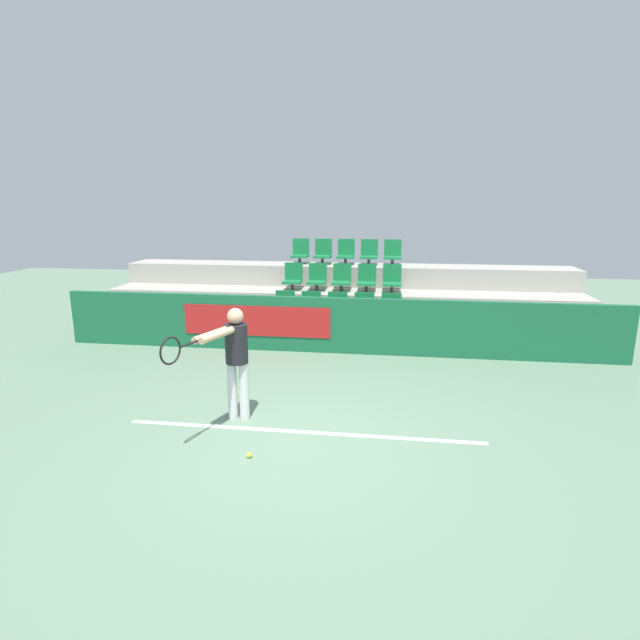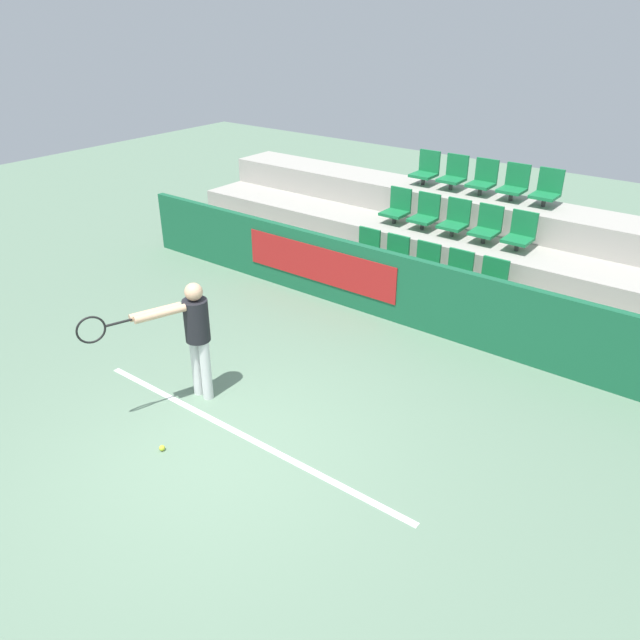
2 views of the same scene
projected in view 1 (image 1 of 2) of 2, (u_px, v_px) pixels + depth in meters
ground_plane at (297, 445)px, 6.10m from camera, size 30.00×30.00×0.00m
court_baseline at (302, 432)px, 6.44m from camera, size 4.66×0.08×0.01m
barrier_wall at (332, 325)px, 9.74m from camera, size 10.97×0.14×1.10m
bleacher_tier_front at (336, 333)px, 10.35m from camera, size 10.57×0.97×0.48m
bleacher_tier_middle at (341, 312)px, 11.23m from camera, size 10.57×0.97×0.96m
bleacher_tier_back at (345, 294)px, 12.10m from camera, size 10.57×0.97×1.44m
stadium_chair_0 at (284, 307)px, 10.51m from camera, size 0.41×0.43×0.59m
stadium_chair_1 at (310, 308)px, 10.43m from camera, size 0.41×0.43×0.59m
stadium_chair_2 at (337, 309)px, 10.36m from camera, size 0.41×0.43×0.59m
stadium_chair_3 at (364, 309)px, 10.28m from camera, size 0.41×0.43×0.59m
stadium_chair_4 at (391, 310)px, 10.21m from camera, size 0.41×0.43×0.59m
stadium_chair_5 at (293, 278)px, 11.33m from camera, size 0.41×0.43×0.59m
stadium_chair_6 at (317, 278)px, 11.25m from camera, size 0.41×0.43×0.59m
stadium_chair_7 at (342, 279)px, 11.18m from camera, size 0.41×0.43×0.59m
stadium_chair_8 at (367, 279)px, 11.10m from camera, size 0.41×0.43×0.59m
stadium_chair_9 at (392, 280)px, 11.03m from camera, size 0.41×0.43×0.59m
stadium_chair_10 at (300, 252)px, 12.15m from camera, size 0.41×0.43×0.59m
stadium_chair_11 at (323, 253)px, 12.08m from camera, size 0.41×0.43×0.59m
stadium_chair_12 at (346, 253)px, 12.00m from camera, size 0.41×0.43×0.59m
stadium_chair_13 at (369, 253)px, 11.93m from camera, size 0.41×0.43×0.59m
stadium_chair_14 at (393, 254)px, 11.85m from camera, size 0.41×0.43×0.59m
tennis_player at (233, 354)px, 6.57m from camera, size 0.61×1.44×1.55m
tennis_ball at (249, 455)px, 5.79m from camera, size 0.07×0.07×0.07m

